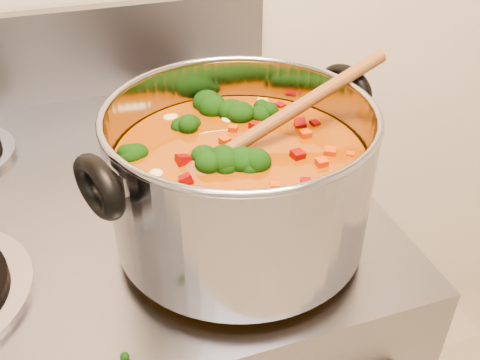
% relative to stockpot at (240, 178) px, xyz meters
% --- Properties ---
extents(stockpot, '(0.36, 0.30, 0.18)m').
position_rel_stockpot_xyz_m(stockpot, '(0.00, 0.00, 0.00)').
color(stockpot, '#9E9FA6').
rests_on(stockpot, electric_range).
extents(wooden_spoon, '(0.28, 0.09, 0.10)m').
position_rel_stockpot_xyz_m(wooden_spoon, '(0.02, 0.00, 0.05)').
color(wooden_spoon, brown).
rests_on(wooden_spoon, stockpot).
extents(cooktop_crumbs, '(0.05, 0.26, 0.01)m').
position_rel_stockpot_xyz_m(cooktop_crumbs, '(0.17, -0.00, -0.09)').
color(cooktop_crumbs, black).
rests_on(cooktop_crumbs, electric_range).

